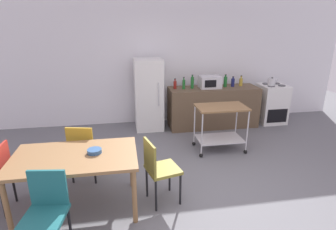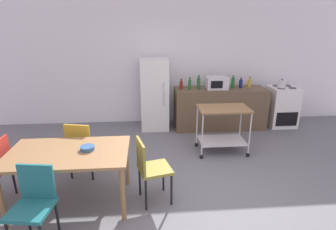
{
  "view_description": "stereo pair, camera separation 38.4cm",
  "coord_description": "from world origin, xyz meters",
  "px_view_note": "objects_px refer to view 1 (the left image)",
  "views": [
    {
      "loc": [
        -1.11,
        -3.1,
        2.29
      ],
      "look_at": [
        -0.37,
        1.2,
        0.8
      ],
      "focal_mm": 29.31,
      "sensor_mm": 36.0,
      "label": 1
    },
    {
      "loc": [
        -0.72,
        -3.15,
        2.29
      ],
      "look_at": [
        -0.37,
        1.2,
        0.8
      ],
      "focal_mm": 29.31,
      "sensor_mm": 36.0,
      "label": 2
    }
  ],
  "objects_px": {
    "chair_olive": "(158,167)",
    "kitchen_cart": "(221,121)",
    "refrigerator": "(149,95)",
    "dining_table": "(75,161)",
    "microwave": "(210,82)",
    "chair_mustard": "(84,148)",
    "stove_oven": "(271,104)",
    "bottle_sesame_oil": "(175,85)",
    "kettle": "(272,82)",
    "fruit_bowl": "(95,151)",
    "bottle_vinegar": "(241,82)",
    "bottle_sparkling_water": "(184,84)",
    "bottle_soda": "(192,82)",
    "bottle_soy_sauce": "(233,82)",
    "chair_teal": "(46,209)",
    "bottle_olive_oil": "(225,82)"
  },
  "relations": [
    {
      "from": "chair_olive",
      "to": "kitchen_cart",
      "type": "relative_size",
      "value": 0.98
    },
    {
      "from": "refrigerator",
      "to": "chair_olive",
      "type": "bearing_deg",
      "value": -93.28
    },
    {
      "from": "dining_table",
      "to": "refrigerator",
      "type": "xyz_separation_m",
      "value": [
        1.18,
        2.67,
        0.1
      ]
    },
    {
      "from": "microwave",
      "to": "chair_mustard",
      "type": "bearing_deg",
      "value": -143.25
    },
    {
      "from": "microwave",
      "to": "dining_table",
      "type": "bearing_deg",
      "value": -134.56
    },
    {
      "from": "chair_olive",
      "to": "stove_oven",
      "type": "relative_size",
      "value": 0.97
    },
    {
      "from": "chair_mustard",
      "to": "dining_table",
      "type": "bearing_deg",
      "value": 101.87
    },
    {
      "from": "kitchen_cart",
      "to": "bottle_sesame_oil",
      "type": "relative_size",
      "value": 4.14
    },
    {
      "from": "stove_oven",
      "to": "kettle",
      "type": "relative_size",
      "value": 3.84
    },
    {
      "from": "fruit_bowl",
      "to": "bottle_vinegar",
      "type": "bearing_deg",
      "value": 40.58
    },
    {
      "from": "chair_olive",
      "to": "bottle_sparkling_water",
      "type": "height_order",
      "value": "bottle_sparkling_water"
    },
    {
      "from": "chair_olive",
      "to": "bottle_soda",
      "type": "relative_size",
      "value": 2.98
    },
    {
      "from": "dining_table",
      "to": "microwave",
      "type": "height_order",
      "value": "microwave"
    },
    {
      "from": "dining_table",
      "to": "bottle_sparkling_water",
      "type": "bearing_deg",
      "value": 52.89
    },
    {
      "from": "dining_table",
      "to": "fruit_bowl",
      "type": "xyz_separation_m",
      "value": [
        0.24,
        0.03,
        0.1
      ]
    },
    {
      "from": "microwave",
      "to": "bottle_soda",
      "type": "bearing_deg",
      "value": 176.81
    },
    {
      "from": "bottle_vinegar",
      "to": "bottle_soda",
      "type": "bearing_deg",
      "value": -177.15
    },
    {
      "from": "dining_table",
      "to": "bottle_soda",
      "type": "relative_size",
      "value": 5.03
    },
    {
      "from": "microwave",
      "to": "fruit_bowl",
      "type": "distance_m",
      "value": 3.42
    },
    {
      "from": "kitchen_cart",
      "to": "bottle_vinegar",
      "type": "xyz_separation_m",
      "value": [
        0.93,
        1.31,
        0.42
      ]
    },
    {
      "from": "bottle_soy_sauce",
      "to": "fruit_bowl",
      "type": "relative_size",
      "value": 1.29
    },
    {
      "from": "chair_teal",
      "to": "bottle_vinegar",
      "type": "relative_size",
      "value": 3.79
    },
    {
      "from": "bottle_sesame_oil",
      "to": "fruit_bowl",
      "type": "distance_m",
      "value": 3.02
    },
    {
      "from": "refrigerator",
      "to": "bottle_sesame_oil",
      "type": "relative_size",
      "value": 7.04
    },
    {
      "from": "bottle_sparkling_water",
      "to": "bottle_olive_oil",
      "type": "bearing_deg",
      "value": 2.68
    },
    {
      "from": "bottle_sesame_oil",
      "to": "kitchen_cart",
      "type": "bearing_deg",
      "value": -65.13
    },
    {
      "from": "chair_olive",
      "to": "bottle_sesame_oil",
      "type": "height_order",
      "value": "bottle_sesame_oil"
    },
    {
      "from": "kitchen_cart",
      "to": "bottle_sesame_oil",
      "type": "xyz_separation_m",
      "value": [
        -0.6,
        1.29,
        0.42
      ]
    },
    {
      "from": "kettle",
      "to": "bottle_olive_oil",
      "type": "bearing_deg",
      "value": 173.8
    },
    {
      "from": "chair_olive",
      "to": "microwave",
      "type": "distance_m",
      "value": 3.05
    },
    {
      "from": "bottle_olive_oil",
      "to": "fruit_bowl",
      "type": "bearing_deg",
      "value": -135.98
    },
    {
      "from": "bottle_soy_sauce",
      "to": "bottle_soda",
      "type": "bearing_deg",
      "value": -178.72
    },
    {
      "from": "chair_teal",
      "to": "fruit_bowl",
      "type": "bearing_deg",
      "value": 66.93
    },
    {
      "from": "dining_table",
      "to": "bottle_soda",
      "type": "height_order",
      "value": "bottle_soda"
    },
    {
      "from": "bottle_sparkling_water",
      "to": "kettle",
      "type": "relative_size",
      "value": 1.09
    },
    {
      "from": "stove_oven",
      "to": "bottle_soy_sauce",
      "type": "bearing_deg",
      "value": 178.73
    },
    {
      "from": "dining_table",
      "to": "microwave",
      "type": "relative_size",
      "value": 3.26
    },
    {
      "from": "bottle_vinegar",
      "to": "bottle_soy_sauce",
      "type": "bearing_deg",
      "value": -170.13
    },
    {
      "from": "chair_mustard",
      "to": "bottle_soy_sauce",
      "type": "xyz_separation_m",
      "value": [
        3.07,
        1.92,
        0.48
      ]
    },
    {
      "from": "dining_table",
      "to": "kettle",
      "type": "height_order",
      "value": "kettle"
    },
    {
      "from": "microwave",
      "to": "bottle_olive_oil",
      "type": "relative_size",
      "value": 1.64
    },
    {
      "from": "chair_olive",
      "to": "bottle_soy_sauce",
      "type": "height_order",
      "value": "bottle_soy_sauce"
    },
    {
      "from": "chair_mustard",
      "to": "microwave",
      "type": "xyz_separation_m",
      "value": [
        2.52,
        1.88,
        0.51
      ]
    },
    {
      "from": "microwave",
      "to": "bottle_vinegar",
      "type": "distance_m",
      "value": 0.77
    },
    {
      "from": "dining_table",
      "to": "chair_mustard",
      "type": "distance_m",
      "value": 0.7
    },
    {
      "from": "chair_mustard",
      "to": "kitchen_cart",
      "type": "relative_size",
      "value": 0.98
    },
    {
      "from": "bottle_soy_sauce",
      "to": "kettle",
      "type": "xyz_separation_m",
      "value": [
        0.88,
        -0.12,
        0.01
      ]
    },
    {
      "from": "bottle_soda",
      "to": "microwave",
      "type": "height_order",
      "value": "bottle_soda"
    },
    {
      "from": "stove_oven",
      "to": "bottle_vinegar",
      "type": "xyz_separation_m",
      "value": [
        -0.79,
        0.06,
        0.54
      ]
    },
    {
      "from": "refrigerator",
      "to": "fruit_bowl",
      "type": "height_order",
      "value": "refrigerator"
    }
  ]
}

